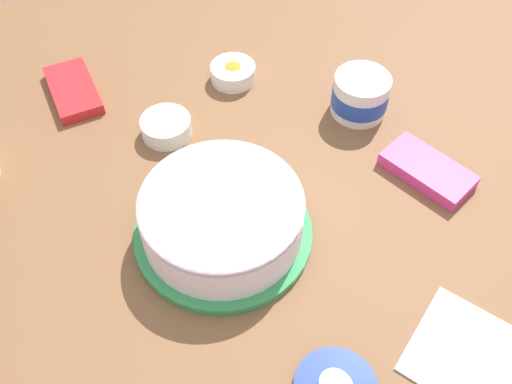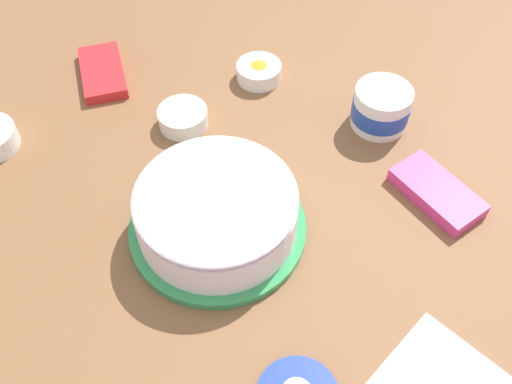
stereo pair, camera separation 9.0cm
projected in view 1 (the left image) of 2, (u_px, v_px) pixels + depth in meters
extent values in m
plane|color=brown|center=(272.00, 190.00, 0.95)|extent=(1.54, 1.54, 0.00)
cylinder|color=#339351|center=(223.00, 233.00, 0.89)|extent=(0.28, 0.28, 0.01)
cylinder|color=#DBB77A|center=(222.00, 220.00, 0.86)|extent=(0.23, 0.23, 0.05)
cylinder|color=white|center=(222.00, 218.00, 0.86)|extent=(0.25, 0.25, 0.06)
ellipsoid|color=white|center=(221.00, 202.00, 0.83)|extent=(0.25, 0.25, 0.04)
cylinder|color=white|center=(360.00, 95.00, 1.04)|extent=(0.10, 0.10, 0.08)
cylinder|color=#2347B2|center=(360.00, 96.00, 1.04)|extent=(0.10, 0.10, 0.03)
cylinder|color=white|center=(363.00, 81.00, 1.01)|extent=(0.09, 0.09, 0.01)
cylinder|color=white|center=(233.00, 73.00, 1.11)|extent=(0.09, 0.09, 0.03)
cylinder|color=orange|center=(233.00, 72.00, 1.11)|extent=(0.07, 0.07, 0.01)
ellipsoid|color=orange|center=(233.00, 69.00, 1.10)|extent=(0.06, 0.06, 0.02)
cylinder|color=white|center=(166.00, 127.00, 1.02)|extent=(0.09, 0.09, 0.03)
cylinder|color=pink|center=(166.00, 127.00, 1.02)|extent=(0.08, 0.08, 0.01)
ellipsoid|color=pink|center=(166.00, 125.00, 1.01)|extent=(0.06, 0.06, 0.02)
cube|color=#E53D8E|center=(427.00, 170.00, 0.96)|extent=(0.17, 0.12, 0.02)
cube|color=red|center=(73.00, 90.00, 1.09)|extent=(0.16, 0.09, 0.02)
cube|color=white|center=(469.00, 355.00, 0.77)|extent=(0.20, 0.20, 0.01)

